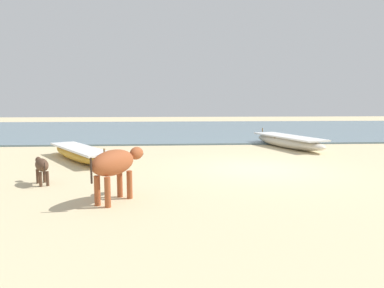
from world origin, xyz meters
TOP-DOWN VIEW (x-y plane):
  - ground at (0.00, 0.00)m, footprint 80.00×80.00m
  - sea_water at (0.00, 16.08)m, footprint 60.00×20.00m
  - fishing_boat_0 at (-5.93, 2.05)m, footprint 3.38×4.55m
  - fishing_boat_1 at (2.64, 4.91)m, footprint 2.37×4.92m
  - cow_adult_rust at (-3.90, -3.20)m, footprint 1.13×1.55m
  - calf_near_dark at (-5.97, -1.57)m, footprint 0.66×0.95m

SIDE VIEW (x-z plane):
  - ground at x=0.00m, z-range 0.00..0.00m
  - sea_water at x=0.00m, z-range 0.00..0.08m
  - fishing_boat_0 at x=-5.93m, z-range -0.08..0.58m
  - fishing_boat_1 at x=2.64m, z-range -0.08..0.67m
  - calf_near_dark at x=-5.97m, z-range 0.14..0.80m
  - cow_adult_rust at x=-3.90m, z-range 0.24..1.32m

